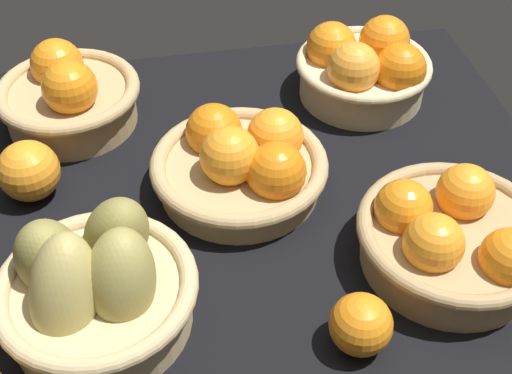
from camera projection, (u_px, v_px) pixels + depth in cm
name	position (u px, v px, depth cm)	size (l,w,h in cm)	color
market_tray	(253.00, 200.00, 94.10)	(84.00, 72.00, 3.00)	black
basket_far_right	(364.00, 68.00, 105.87)	(20.96, 20.96, 12.06)	#D3BC8C
basket_center	(243.00, 163.00, 91.42)	(23.77, 23.77, 10.87)	tan
basket_far_left	(68.00, 95.00, 101.37)	(21.12, 21.12, 12.20)	tan
basket_near_left_pears	(94.00, 285.00, 74.47)	(22.17, 24.19, 15.71)	tan
basket_near_right	(452.00, 237.00, 81.06)	(23.26, 23.26, 10.83)	tan
loose_orange_front_gap	(29.00, 171.00, 90.08)	(8.19, 8.19, 8.19)	orange
loose_orange_side_gap	(361.00, 324.00, 73.15)	(6.92, 6.92, 6.92)	orange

